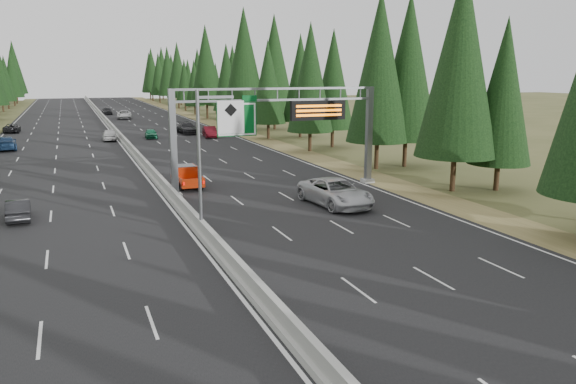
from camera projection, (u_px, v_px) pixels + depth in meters
The scene contains 17 objects.
road at pixel (117, 135), 81.62m from camera, with size 32.00×260.00×0.08m, color black.
shoulder_right at pixel (235, 131), 87.97m from camera, with size 3.60×260.00×0.06m, color olive.
median_barrier at pixel (117, 133), 81.55m from camera, with size 0.70×260.00×0.85m.
sign_gantry at pixel (286, 122), 42.63m from camera, with size 16.75×0.98×7.80m.
hov_sign_pole at pixel (210, 152), 30.74m from camera, with size 2.80×0.50×8.00m.
tree_row_right at pixel (285, 71), 77.47m from camera, with size 12.04×243.80×18.91m.
silver_minivan at pixel (335, 192), 38.27m from camera, with size 2.99×6.49×1.80m, color #B9BABF.
red_pickup at pixel (186, 175), 44.80m from camera, with size 1.77×4.94×1.61m.
car_ahead_green at pixel (151, 133), 77.32m from camera, with size 1.56×3.88×1.32m, color #176541.
car_ahead_dkred at pixel (210, 132), 78.41m from camera, with size 1.62×4.64×1.53m, color #540C14.
car_ahead_dkgrey at pixel (187, 128), 83.18m from camera, with size 2.29×5.64×1.64m, color black.
car_ahead_white at pixel (124, 115), 109.96m from camera, with size 2.68×5.81×1.61m, color silver.
car_ahead_far at pixel (107, 111), 120.99m from camera, with size 1.86×4.63×1.58m, color black.
car_onc_near at pixel (18, 209), 34.55m from camera, with size 1.36×3.89×1.28m, color black.
car_onc_blue at pixel (6, 143), 65.59m from camera, with size 2.25×5.52×1.60m, color navy.
car_onc_white at pixel (109, 135), 74.68m from camera, with size 1.82×4.53×1.54m, color silver.
car_onc_far at pixel (12, 128), 84.68m from camera, with size 2.23×4.84×1.35m, color black.
Camera 1 is at (-6.54, -5.02, 8.99)m, focal length 35.00 mm.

